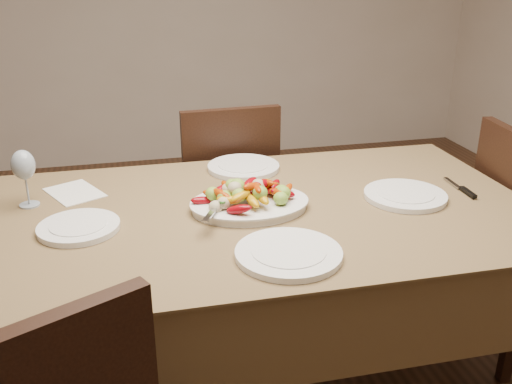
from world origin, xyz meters
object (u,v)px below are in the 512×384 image
Objects in this scene: chair_far at (223,198)px; plate_left at (79,227)px; plate_far at (244,167)px; plate_near at (289,254)px; plate_right at (405,196)px; wine_glass at (25,177)px; serving_platter at (250,206)px; dining_table at (256,308)px.

plate_left is at bearing 51.24° from chair_far.
plate_far is 0.94× the size of plate_near.
plate_far is (0.60, 0.41, 0.00)m from plate_left.
plate_near is at bearing -149.06° from plate_right.
plate_near is 0.92m from wine_glass.
chair_far reaches higher than plate_right.
plate_right is at bearing -0.25° from plate_left.
plate_right is 1.36× the size of wine_glass.
plate_right is at bearing -3.71° from serving_platter.
plate_left is at bearing 151.48° from plate_near.
plate_left is (-0.58, -0.80, 0.29)m from chair_far.
serving_platter is 0.74m from wine_glass.
plate_far is 1.36× the size of wine_glass.
dining_table is 0.51m from plate_near.
plate_near is (0.03, -0.34, -0.00)m from serving_platter.
plate_right is (1.08, -0.00, 0.00)m from plate_left.
plate_left is 0.83× the size of plate_near.
dining_table is 0.55m from plate_far.
plate_left is 0.30m from wine_glass.
plate_far and plate_near have the same top height.
wine_glass is (-0.75, -0.57, 0.39)m from chair_far.
serving_platter is 0.54m from plate_right.
serving_platter reaches higher than dining_table.
plate_left is 1.20× the size of wine_glass.
plate_right is at bearing 118.52° from chair_far.
wine_glass reaches higher than dining_table.
plate_far reaches higher than dining_table.
plate_far is 0.72m from plate_near.
plate_right and plate_near have the same top height.
serving_platter is at bearing 95.34° from plate_near.
dining_table is 0.79m from chair_far.
dining_table is 6.61× the size of plate_far.
dining_table is 0.65m from plate_right.
plate_left is at bearing -145.86° from plate_far.
plate_left is 0.88× the size of plate_right.
chair_far is 1.04m from plate_left.
plate_right is 0.94× the size of plate_near.
dining_table is at bearing 2.31° from plate_left.
serving_platter is at bearing 176.29° from plate_right.
serving_platter is 1.54× the size of plate_left.
serving_platter reaches higher than plate_far.
plate_near is at bearing 86.42° from chair_far.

